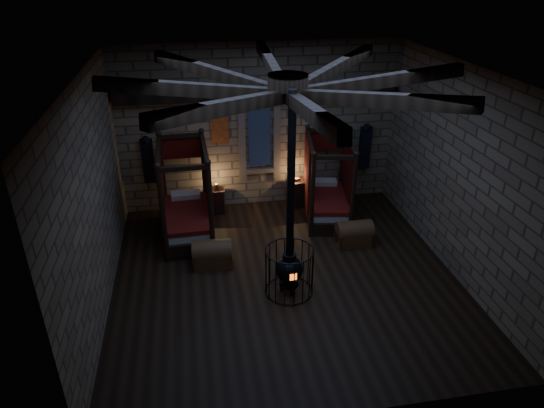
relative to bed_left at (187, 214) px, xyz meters
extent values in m
cube|color=black|center=(1.94, -2.11, -0.55)|extent=(7.00, 7.00, 0.01)
cube|color=#847054|center=(1.94, 1.39, 1.55)|extent=(7.00, 0.02, 4.20)
cube|color=#847054|center=(1.94, -5.61, 1.55)|extent=(7.00, 0.02, 4.20)
cube|color=#847054|center=(-1.56, -2.11, 1.55)|extent=(0.02, 7.00, 4.20)
cube|color=#847054|center=(5.44, -2.11, 1.55)|extent=(0.02, 7.00, 4.20)
cube|color=black|center=(1.94, -2.11, 3.65)|extent=(7.00, 7.00, 0.01)
cube|color=black|center=(1.94, 1.21, 2.50)|extent=(6.86, 0.35, 0.30)
cylinder|color=black|center=(1.94, -2.11, 3.50)|extent=(0.70, 0.70, 0.25)
cube|color=black|center=(1.94, 1.34, 1.35)|extent=(0.55, 0.04, 1.60)
cube|color=maroon|center=(0.94, 1.35, 1.55)|extent=(0.45, 0.03, 0.65)
cube|color=black|center=(-0.86, 1.23, 0.90)|extent=(0.30, 0.10, 1.15)
cube|color=black|center=(4.74, 1.23, 0.90)|extent=(0.30, 0.10, 1.15)
cube|color=black|center=(0.00, -0.08, -0.36)|extent=(1.13, 2.11, 0.36)
cube|color=beige|center=(0.00, -0.08, -0.08)|extent=(1.01, 1.95, 0.22)
cube|color=maroon|center=(0.00, -0.08, 0.06)|extent=(1.07, 1.99, 0.10)
cube|color=beige|center=(-0.01, 0.68, 0.16)|extent=(0.71, 0.37, 0.14)
cube|color=#590D07|center=(-0.02, 0.95, 1.31)|extent=(1.10, 0.07, 0.55)
cylinder|color=black|center=(-0.48, -1.10, 0.56)|extent=(0.11, 0.11, 2.21)
cylinder|color=black|center=(-0.52, 0.91, 0.56)|extent=(0.11, 0.11, 2.21)
cylinder|color=black|center=(0.53, -1.08, 0.56)|extent=(0.11, 0.11, 2.21)
cylinder|color=black|center=(0.48, 0.93, 0.56)|extent=(0.11, 0.11, 2.21)
cube|color=#590D07|center=(-0.54, 0.20, 0.61)|extent=(0.09, 1.51, 1.96)
cube|color=#590D07|center=(0.53, 0.23, 0.61)|extent=(0.09, 1.51, 1.96)
cube|color=black|center=(3.47, 0.24, -0.38)|extent=(1.31, 2.08, 0.34)
cube|color=beige|center=(3.47, 0.24, -0.12)|extent=(1.17, 1.91, 0.21)
cube|color=maroon|center=(3.47, 0.24, 0.02)|extent=(1.23, 1.96, 0.09)
cube|color=beige|center=(3.59, 0.94, 0.11)|extent=(0.70, 0.43, 0.13)
cube|color=#590D07|center=(3.63, 1.19, 1.18)|extent=(1.02, 0.21, 0.51)
cylinder|color=black|center=(2.86, -0.61, 0.48)|extent=(0.10, 0.10, 2.06)
cylinder|color=black|center=(3.16, 1.23, 0.48)|extent=(0.10, 0.10, 2.06)
cylinder|color=black|center=(3.79, -0.76, 0.48)|extent=(0.10, 0.10, 2.06)
cylinder|color=black|center=(4.09, 1.09, 0.48)|extent=(0.10, 0.10, 2.06)
cube|color=#590D07|center=(3.03, 0.59, 0.53)|extent=(0.28, 1.39, 1.82)
cube|color=#590D07|center=(4.01, 0.44, 0.53)|extent=(0.28, 1.39, 1.82)
cube|color=brown|center=(0.48, -1.43, -0.37)|extent=(0.87, 0.56, 0.35)
cylinder|color=brown|center=(0.48, -1.43, -0.20)|extent=(0.87, 0.56, 0.51)
cube|color=olive|center=(0.10, -1.40, -0.37)|extent=(0.09, 0.53, 0.37)
cube|color=olive|center=(0.87, -1.45, -0.37)|extent=(0.09, 0.53, 0.37)
cube|color=brown|center=(3.75, -1.12, -0.38)|extent=(0.82, 0.50, 0.34)
cylinder|color=brown|center=(3.75, -1.12, -0.21)|extent=(0.82, 0.50, 0.50)
cube|color=olive|center=(3.37, -1.12, -0.38)|extent=(0.05, 0.52, 0.36)
cube|color=olive|center=(4.13, -1.12, -0.38)|extent=(0.05, 0.52, 0.36)
cube|color=black|center=(0.77, 1.01, -0.23)|extent=(0.41, 0.40, 0.62)
cube|color=black|center=(0.77, 1.01, 0.10)|extent=(0.45, 0.44, 0.04)
cylinder|color=olive|center=(0.77, 1.01, 0.19)|extent=(0.09, 0.09, 0.14)
cube|color=black|center=(2.84, 1.01, -0.20)|extent=(0.44, 0.42, 0.69)
cube|color=black|center=(2.84, 1.01, 0.17)|extent=(0.48, 0.47, 0.04)
cube|color=brown|center=(2.84, 1.01, 0.23)|extent=(0.19, 0.14, 0.05)
cylinder|color=black|center=(1.92, -2.63, -0.33)|extent=(0.39, 0.39, 0.10)
sphere|color=black|center=(1.92, -2.63, -0.02)|extent=(0.54, 0.54, 0.54)
cylinder|color=black|center=(1.92, -2.63, 0.27)|extent=(0.27, 0.27, 0.13)
cube|color=#FF5914|center=(1.94, -2.89, -0.02)|extent=(0.14, 0.03, 0.13)
cylinder|color=black|center=(1.92, -2.63, 1.91)|extent=(0.14, 0.14, 3.18)
torus|color=black|center=(1.92, -2.63, -0.51)|extent=(0.95, 0.95, 0.03)
torus|color=black|center=(1.92, -2.63, 0.42)|extent=(0.95, 0.95, 0.03)
camera|label=1|loc=(0.25, -10.25, 5.42)|focal=32.00mm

